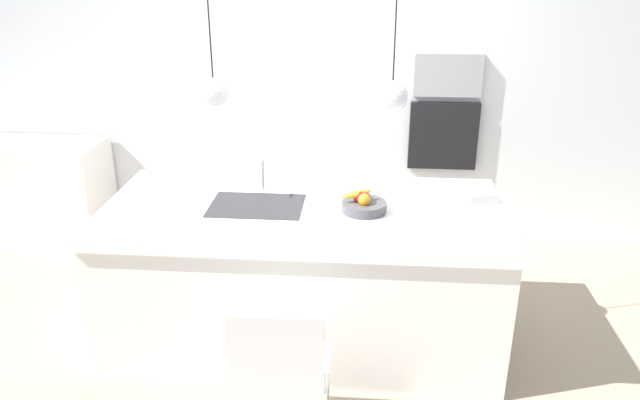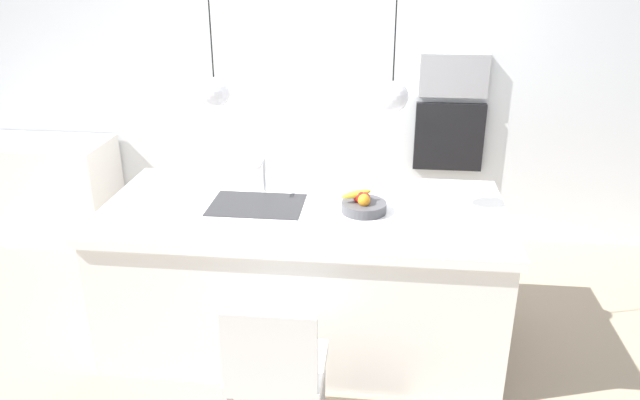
# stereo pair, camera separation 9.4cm
# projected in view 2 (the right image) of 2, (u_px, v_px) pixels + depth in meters

# --- Properties ---
(floor) EXTENTS (6.60, 6.60, 0.00)m
(floor) POSITION_uv_depth(u_px,v_px,m) (305.00, 335.00, 3.99)
(floor) COLOR tan
(floor) RESTS_ON ground
(back_wall) EXTENTS (6.00, 0.10, 2.60)m
(back_wall) POSITION_uv_depth(u_px,v_px,m) (330.00, 86.00, 5.01)
(back_wall) COLOR white
(back_wall) RESTS_ON ground
(kitchen_island) EXTENTS (2.41, 1.14, 0.91)m
(kitchen_island) POSITION_uv_depth(u_px,v_px,m) (304.00, 273.00, 3.82)
(kitchen_island) COLOR white
(kitchen_island) RESTS_ON ground
(sink_basin) EXTENTS (0.56, 0.40, 0.02)m
(sink_basin) POSITION_uv_depth(u_px,v_px,m) (257.00, 206.00, 3.68)
(sink_basin) COLOR #2D2D30
(sink_basin) RESTS_ON kitchen_island
(faucet) EXTENTS (0.02, 0.17, 0.22)m
(faucet) POSITION_uv_depth(u_px,v_px,m) (263.00, 171.00, 3.81)
(faucet) COLOR silver
(faucet) RESTS_ON kitchen_island
(fruit_bowl) EXTENTS (0.27, 0.26, 0.14)m
(fruit_bowl) POSITION_uv_depth(u_px,v_px,m) (363.00, 204.00, 3.56)
(fruit_bowl) COLOR #4C4C51
(fruit_bowl) RESTS_ON kitchen_island
(side_counter) EXTENTS (1.10, 0.60, 0.85)m
(side_counter) POSITION_uv_depth(u_px,v_px,m) (48.00, 189.00, 5.25)
(side_counter) COLOR white
(side_counter) RESTS_ON ground
(microwave) EXTENTS (0.54, 0.08, 0.34)m
(microwave) POSITION_uv_depth(u_px,v_px,m) (454.00, 76.00, 4.80)
(microwave) COLOR #9E9EA3
(microwave) RESTS_ON back_wall
(oven) EXTENTS (0.56, 0.08, 0.56)m
(oven) POSITION_uv_depth(u_px,v_px,m) (449.00, 137.00, 4.99)
(oven) COLOR black
(oven) RESTS_ON back_wall
(chair_near) EXTENTS (0.46, 0.42, 0.88)m
(chair_near) POSITION_uv_depth(u_px,v_px,m) (275.00, 367.00, 2.89)
(chair_near) COLOR white
(chair_near) RESTS_ON ground
(pendant_light_left) EXTENTS (0.17, 0.17, 0.77)m
(pendant_light_left) POSITION_uv_depth(u_px,v_px,m) (215.00, 92.00, 3.43)
(pendant_light_left) COLOR silver
(pendant_light_right) EXTENTS (0.17, 0.17, 0.77)m
(pendant_light_right) POSITION_uv_depth(u_px,v_px,m) (392.00, 96.00, 3.33)
(pendant_light_right) COLOR silver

